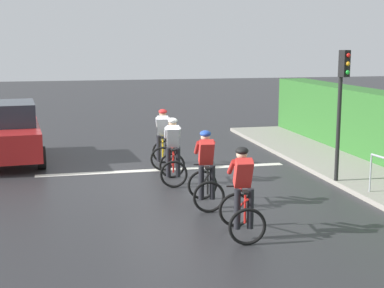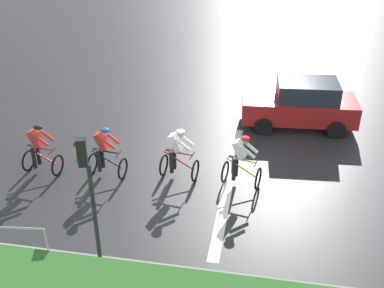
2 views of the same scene
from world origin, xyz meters
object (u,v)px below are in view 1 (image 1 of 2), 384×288
Objects in this scene: cyclist_mid at (173,152)px; traffic_light_near_crossing at (342,97)px; car_red at (10,133)px; cyclist_lead at (242,194)px; cyclist_second at (206,171)px; cyclist_fourth at (163,140)px.

traffic_light_near_crossing is at bearing 163.54° from cyclist_mid.
cyclist_mid is 5.63m from car_red.
cyclist_lead is 1.00× the size of cyclist_second.
cyclist_fourth is at bearing 157.32° from car_red.
traffic_light_near_crossing reaches higher than cyclist_lead.
car_red is at bearing -22.68° from cyclist_fourth.
car_red is (4.71, -7.93, 0.08)m from cyclist_lead.
cyclist_lead is at bearing 41.29° from traffic_light_near_crossing.
cyclist_second is 0.50× the size of traffic_light_near_crossing.
cyclist_lead is 0.39× the size of car_red.
cyclist_mid is 4.36m from traffic_light_near_crossing.
cyclist_second is at bearing 15.68° from traffic_light_near_crossing.
cyclist_mid is 0.39× the size of car_red.
cyclist_second and cyclist_mid have the same top height.
cyclist_lead is at bearing 120.68° from car_red.
cyclist_lead is 9.22m from car_red.
cyclist_mid is (0.47, -4.23, 0.00)m from cyclist_lead.
cyclist_fourth is at bearing -86.35° from cyclist_lead.
cyclist_second is 1.00× the size of cyclist_mid.
cyclist_second is 4.10m from cyclist_fourth.
car_red reaches higher than cyclist_lead.
car_red is at bearing -52.42° from cyclist_second.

